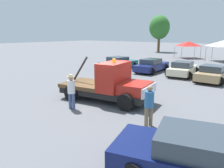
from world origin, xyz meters
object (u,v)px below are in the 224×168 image
Objects in this scene: foreground_car at (205,158)px; canopy_tent_red at (188,44)px; parked_car_tan at (213,74)px; canopy_tent_white at (223,43)px; parked_car_navy at (152,65)px; tow_truck at (110,85)px; tree_center at (159,27)px; parked_car_teal at (119,63)px; parked_car_cream at (183,69)px; traffic_cone at (120,79)px; person_at_hood at (71,89)px; person_near_truck at (149,103)px.

foreground_car is 1.67× the size of canopy_tent_red.
canopy_tent_red is (-7.66, 16.05, 1.61)m from parked_car_tan.
canopy_tent_white is at bearing -10.87° from canopy_tent_red.
foreground_car is at bearing -149.50° from parked_car_navy.
tow_truck is 36.11m from tree_center.
parked_car_teal is 3.84m from parked_car_navy.
tow_truck is at bearing 171.33° from parked_car_cream.
traffic_cone is at bearing 130.31° from parked_car_tan.
traffic_cone is (1.87, -20.97, -2.01)m from canopy_tent_red.
parked_car_navy is at bearing -1.74° from person_at_hood.
foreground_car reaches higher than traffic_cone.
person_near_truck is at bearing -154.57° from parked_car_navy.
tow_truck is 2.38m from person_at_hood.
parked_car_cream reaches higher than traffic_cone.
foreground_car is at bearing -62.16° from tree_center.
parked_car_cream is 8.09× the size of traffic_cone.
parked_car_teal is 16.37m from canopy_tent_white.
person_near_truck is at bearing 126.66° from foreground_car.
parked_car_tan is at bearing -30.18° from person_at_hood.
person_near_truck is 0.36× the size of parked_car_navy.
person_near_truck is 3.20× the size of traffic_cone.
parked_car_cream is at bearing -94.96° from parked_car_navy.
tree_center is (-16.62, 23.95, 4.38)m from parked_car_tan.
canopy_tent_red is (-7.88, 27.15, 1.24)m from person_near_truck.
canopy_tent_white is at bearing -7.67° from parked_car_cream.
tree_center is at bearing 24.71° from parked_car_cream.
traffic_cone is at bearing 111.14° from tow_truck.
foreground_car is 31.30m from canopy_tent_red.
person_near_truck is (-2.84, 2.21, 0.36)m from foreground_car.
parked_car_cream is (-5.86, 14.17, -0.00)m from foreground_car.
parked_car_cream is (0.44, 10.19, -0.31)m from tow_truck.
parked_car_teal is at bearing -98.27° from canopy_tent_red.
canopy_tent_red is 21.14m from traffic_cone.
tree_center is at bearing 22.14° from parked_car_teal.
tow_truck is at bearing 160.87° from parked_car_tan.
parked_car_navy is 6.18m from parked_car_tan.
parked_car_tan is at bearing 87.44° from foreground_car.
canopy_tent_white is (-2.44, 15.05, 1.82)m from parked_car_tan.
person_near_truck is 15.47m from parked_car_teal.
person_near_truck is 12.33m from parked_car_cream.
parked_car_tan is 15.35m from canopy_tent_white.
tree_center is at bearing 146.67° from person_near_truck.
tow_truck is 3.88m from person_near_truck.
tree_center is (-8.96, 7.90, 2.77)m from canopy_tent_red.
traffic_cone is at bearing -99.55° from canopy_tent_white.
canopy_tent_red reaches higher than person_at_hood.
parked_car_tan is at bearing -87.34° from parked_car_teal.
tow_truck is 10.75m from parked_car_navy.
traffic_cone is at bearing -84.90° from canopy_tent_red.
person_at_hood is 6.98m from traffic_cone.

